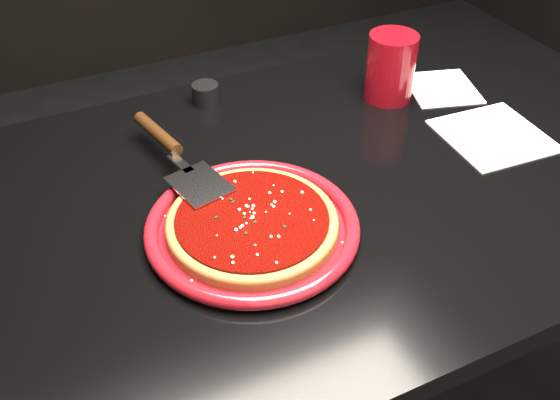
{
  "coord_description": "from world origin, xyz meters",
  "views": [
    {
      "loc": [
        -0.45,
        -0.71,
        1.38
      ],
      "look_at": [
        -0.13,
        -0.04,
        0.77
      ],
      "focal_mm": 40.0,
      "sensor_mm": 36.0,
      "label": 1
    }
  ],
  "objects_px": {
    "plate": "(252,227)",
    "cup": "(391,67)",
    "pizza_server": "(178,154)",
    "ramekin": "(206,94)",
    "table": "(329,319)"
  },
  "relations": [
    {
      "from": "plate",
      "to": "cup",
      "type": "relative_size",
      "value": 2.44
    },
    {
      "from": "pizza_server",
      "to": "cup",
      "type": "bearing_deg",
      "value": -4.02
    },
    {
      "from": "plate",
      "to": "ramekin",
      "type": "relative_size",
      "value": 6.16
    },
    {
      "from": "cup",
      "to": "plate",
      "type": "bearing_deg",
      "value": -147.92
    },
    {
      "from": "plate",
      "to": "ramekin",
      "type": "distance_m",
      "value": 0.39
    },
    {
      "from": "cup",
      "to": "ramekin",
      "type": "height_order",
      "value": "cup"
    },
    {
      "from": "cup",
      "to": "ramekin",
      "type": "distance_m",
      "value": 0.36
    },
    {
      "from": "ramekin",
      "to": "table",
      "type": "bearing_deg",
      "value": -69.02
    },
    {
      "from": "plate",
      "to": "ramekin",
      "type": "height_order",
      "value": "ramekin"
    },
    {
      "from": "plate",
      "to": "pizza_server",
      "type": "relative_size",
      "value": 0.99
    },
    {
      "from": "plate",
      "to": "cup",
      "type": "bearing_deg",
      "value": 32.08
    },
    {
      "from": "plate",
      "to": "cup",
      "type": "distance_m",
      "value": 0.48
    },
    {
      "from": "plate",
      "to": "pizza_server",
      "type": "bearing_deg",
      "value": 105.51
    },
    {
      "from": "pizza_server",
      "to": "ramekin",
      "type": "bearing_deg",
      "value": 46.62
    },
    {
      "from": "plate",
      "to": "pizza_server",
      "type": "height_order",
      "value": "pizza_server"
    }
  ]
}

